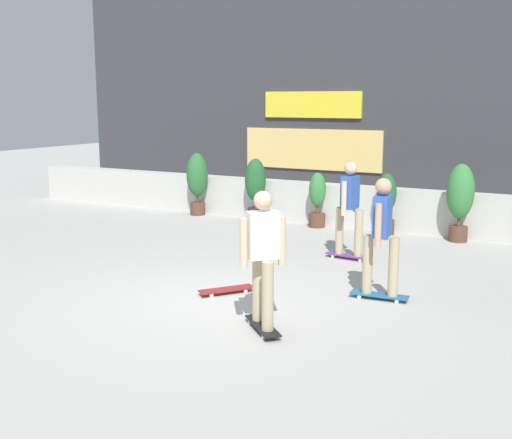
% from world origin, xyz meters
% --- Properties ---
extents(ground_plane, '(48.00, 48.00, 0.00)m').
position_xyz_m(ground_plane, '(0.00, 0.00, 0.00)').
color(ground_plane, '#B2AFA8').
extents(planter_wall, '(18.00, 0.40, 0.90)m').
position_xyz_m(planter_wall, '(0.00, 6.00, 0.45)').
color(planter_wall, beige).
rests_on(planter_wall, ground).
extents(building_backdrop, '(20.00, 2.08, 6.50)m').
position_xyz_m(building_backdrop, '(-0.00, 10.00, 3.25)').
color(building_backdrop, '#38383D').
rests_on(building_backdrop, ground).
extents(potted_plant_0, '(0.51, 0.51, 1.49)m').
position_xyz_m(potted_plant_0, '(-3.81, 5.55, 0.86)').
color(potted_plant_0, brown).
rests_on(potted_plant_0, ground).
extents(potted_plant_1, '(0.48, 0.48, 1.43)m').
position_xyz_m(potted_plant_1, '(-2.22, 5.55, 0.82)').
color(potted_plant_1, '#2D2823').
rests_on(potted_plant_1, ground).
extents(potted_plant_2, '(0.36, 0.36, 1.19)m').
position_xyz_m(potted_plant_2, '(-0.69, 5.55, 0.63)').
color(potted_plant_2, brown).
rests_on(potted_plant_2, ground).
extents(potted_plant_3, '(0.40, 0.40, 1.26)m').
position_xyz_m(potted_plant_3, '(0.84, 5.55, 0.69)').
color(potted_plant_3, brown).
rests_on(potted_plant_3, ground).
extents(potted_plant_4, '(0.53, 0.53, 1.53)m').
position_xyz_m(potted_plant_4, '(2.30, 5.55, 0.89)').
color(potted_plant_4, brown).
rests_on(potted_plant_4, ground).
extents(skater_foreground, '(0.81, 0.56, 1.70)m').
position_xyz_m(skater_foreground, '(0.91, 3.19, 0.94)').
color(skater_foreground, '#72338C').
rests_on(skater_foreground, ground).
extents(skater_by_wall_right, '(0.72, 0.69, 1.70)m').
position_xyz_m(skater_by_wall_right, '(1.24, -0.60, 0.94)').
color(skater_by_wall_right, black).
rests_on(skater_by_wall_right, ground).
extents(skater_far_left, '(0.81, 0.56, 1.70)m').
position_xyz_m(skater_far_left, '(2.09, 1.25, 0.94)').
color(skater_far_left, '#266699').
rests_on(skater_far_left, ground).
extents(skateboard_near_camera, '(0.64, 0.76, 0.08)m').
position_xyz_m(skateboard_near_camera, '(0.09, 0.46, 0.06)').
color(skateboard_near_camera, maroon).
rests_on(skateboard_near_camera, ground).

